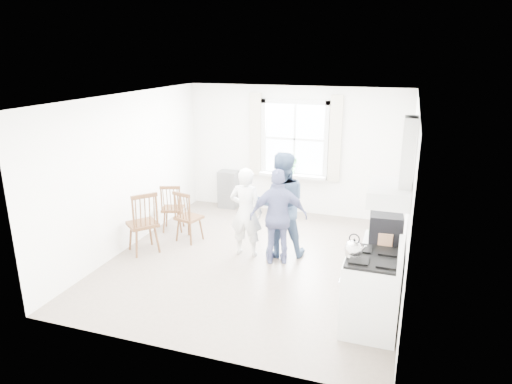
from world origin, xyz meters
name	(u,v)px	position (x,y,z in m)	size (l,w,h in m)	color
room_shell	(256,183)	(0.00, 0.00, 1.30)	(4.62, 5.12, 2.64)	gray
window_assembly	(294,144)	(0.00, 2.45, 1.46)	(1.88, 0.24, 1.70)	white
range_hood	(396,180)	(2.07, -1.35, 1.90)	(0.45, 0.76, 0.94)	silver
shelf_unit	(228,189)	(-1.40, 2.33, 0.40)	(0.40, 0.30, 0.80)	slate
gas_stove	(371,292)	(1.91, -1.35, 0.48)	(0.68, 0.76, 1.12)	white
kettle	(354,249)	(1.68, -1.43, 1.05)	(0.21, 0.21, 0.30)	silver
low_cabinet	(381,270)	(1.98, -0.65, 0.45)	(0.50, 0.55, 0.90)	silver
stereo_stack	(386,228)	(1.99, -0.70, 1.08)	(0.43, 0.39, 0.36)	black
cardboard_box	(383,237)	(1.97, -0.80, 0.98)	(0.26, 0.19, 0.17)	#A67350
windsor_chair_a	(171,203)	(-1.87, 0.68, 0.56)	(0.49, 0.48, 0.92)	#4D2E18
windsor_chair_b	(185,212)	(-1.41, 0.31, 0.57)	(0.48, 0.48, 0.94)	#4D2E18
windsor_chair_c	(144,217)	(-1.81, -0.33, 0.65)	(0.63, 0.63, 1.07)	#4D2E18
person_left	(246,212)	(-0.22, 0.17, 0.74)	(0.54, 0.54, 1.49)	white
person_mid	(281,205)	(0.31, 0.37, 0.87)	(0.84, 0.84, 1.73)	#3E5474
person_right	(278,217)	(0.36, 0.06, 0.77)	(0.90, 0.90, 1.54)	navy
potted_plant	(293,165)	(0.00, 2.36, 1.03)	(0.20, 0.20, 0.36)	#2F6A36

